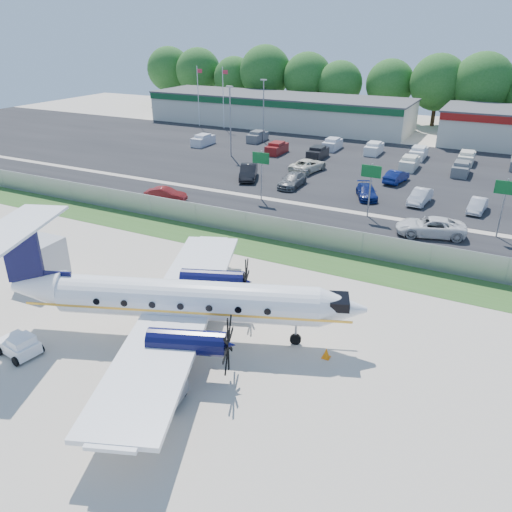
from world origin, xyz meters
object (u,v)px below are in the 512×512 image
at_px(pushback_tug, 20,345).
at_px(service_container, 42,263).
at_px(baggage_cart_far, 180,312).
at_px(baggage_cart_near, 162,392).
at_px(aircraft, 180,299).

distance_m(pushback_tug, service_container, 8.71).
distance_m(pushback_tug, baggage_cart_far, 8.76).
relative_size(baggage_cart_near, service_container, 0.76).
xyz_separation_m(pushback_tug, baggage_cart_far, (5.62, 6.73, -0.06)).
xyz_separation_m(baggage_cart_far, service_container, (-11.19, -0.09, 0.91)).
relative_size(aircraft, baggage_cart_far, 9.13).
xyz_separation_m(pushback_tug, service_container, (-5.58, 6.63, 0.85)).
bearing_deg(service_container, aircraft, -6.11).
height_order(pushback_tug, baggage_cart_near, pushback_tug).
relative_size(pushback_tug, baggage_cart_far, 1.07).
bearing_deg(baggage_cart_far, aircraft, -50.07).
distance_m(baggage_cart_near, baggage_cart_far, 7.14).
relative_size(baggage_cart_near, baggage_cart_far, 1.03).
bearing_deg(pushback_tug, aircraft, 37.99).
bearing_deg(aircraft, baggage_cart_far, 129.93).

